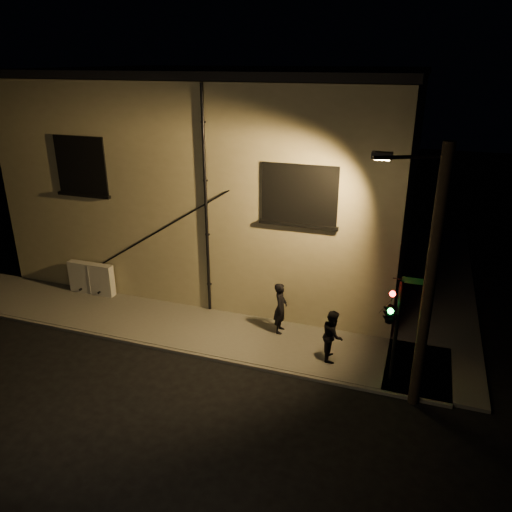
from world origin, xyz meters
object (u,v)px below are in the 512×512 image
at_px(utility_cabinet, 92,278).
at_px(traffic_signal, 391,312).
at_px(pedestrian_a, 280,308).
at_px(streetlamp_pole, 427,276).
at_px(pedestrian_b, 333,335).

xyz_separation_m(utility_cabinet, traffic_signal, (12.01, -2.18, 1.62)).
height_order(pedestrian_a, streetlamp_pole, streetlamp_pole).
distance_m(utility_cabinet, traffic_signal, 12.32).
relative_size(utility_cabinet, traffic_signal, 0.59).
distance_m(traffic_signal, streetlamp_pole, 1.82).
height_order(pedestrian_b, traffic_signal, traffic_signal).
height_order(utility_cabinet, pedestrian_a, pedestrian_a).
relative_size(pedestrian_a, streetlamp_pole, 0.25).
xyz_separation_m(pedestrian_b, streetlamp_pole, (2.55, -1.22, 2.94)).
bearing_deg(streetlamp_pole, utility_cabinet, 167.82).
distance_m(pedestrian_a, traffic_signal, 4.37).
height_order(utility_cabinet, traffic_signal, traffic_signal).
xyz_separation_m(pedestrian_b, traffic_signal, (1.72, -0.62, 1.43)).
bearing_deg(traffic_signal, streetlamp_pole, -35.82).
bearing_deg(pedestrian_b, pedestrian_a, 51.09).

